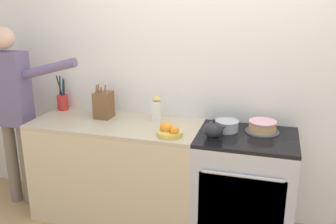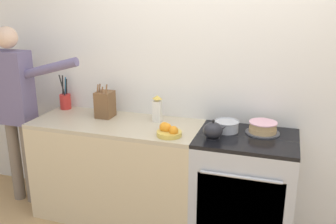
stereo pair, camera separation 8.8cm
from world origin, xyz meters
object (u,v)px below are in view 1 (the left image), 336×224
at_px(layer_cake, 262,127).
at_px(utensil_crock, 63,101).
at_px(mixing_bowl, 227,125).
at_px(fruit_bowl, 169,131).
at_px(tea_kettle, 214,130).
at_px(knife_block, 104,105).
at_px(stove_range, 244,187).
at_px(person_baker, 12,103).
at_px(milk_carton, 157,109).

xyz_separation_m(layer_cake, utensil_crock, (-1.88, 0.11, 0.04)).
relative_size(mixing_bowl, fruit_bowl, 1.01).
height_order(tea_kettle, knife_block, knife_block).
bearing_deg(stove_range, person_baker, -178.76).
distance_m(tea_kettle, mixing_bowl, 0.20).
bearing_deg(knife_block, milk_carton, 2.43).
xyz_separation_m(mixing_bowl, knife_block, (-1.11, 0.04, 0.07)).
xyz_separation_m(tea_kettle, mixing_bowl, (0.08, 0.19, -0.02)).
relative_size(stove_range, mixing_bowl, 4.51).
bearing_deg(tea_kettle, milk_carton, 155.31).
bearing_deg(mixing_bowl, layer_cake, 9.51).
bearing_deg(person_baker, utensil_crock, 32.01).
distance_m(mixing_bowl, utensil_crock, 1.61).
bearing_deg(tea_kettle, fruit_bowl, -171.40).
relative_size(layer_cake, person_baker, 0.16).
xyz_separation_m(mixing_bowl, fruit_bowl, (-0.42, -0.24, -0.01)).
bearing_deg(tea_kettle, layer_cake, 33.02).
distance_m(layer_cake, knife_block, 1.40).
distance_m(stove_range, milk_carton, 0.99).
relative_size(utensil_crock, milk_carton, 1.43).
bearing_deg(layer_cake, person_baker, -175.76).
xyz_separation_m(tea_kettle, person_baker, (-1.88, 0.07, 0.05)).
xyz_separation_m(stove_range, person_baker, (-2.13, -0.05, 0.57)).
relative_size(layer_cake, milk_carton, 1.15).
bearing_deg(tea_kettle, person_baker, 177.95).
bearing_deg(knife_block, stove_range, -5.10).
bearing_deg(mixing_bowl, stove_range, -22.34).
bearing_deg(tea_kettle, knife_block, 167.58).
bearing_deg(person_baker, knife_block, 5.41).
distance_m(fruit_bowl, milk_carton, 0.37).
height_order(mixing_bowl, utensil_crock, utensil_crock).
distance_m(tea_kettle, fruit_bowl, 0.35).
bearing_deg(stove_range, mixing_bowl, 157.66).
relative_size(knife_block, utensil_crock, 0.93).
height_order(tea_kettle, milk_carton, milk_carton).
bearing_deg(person_baker, layer_cake, -1.22).
distance_m(mixing_bowl, knife_block, 1.12).
relative_size(tea_kettle, person_baker, 0.11).
distance_m(tea_kettle, utensil_crock, 1.56).
distance_m(knife_block, milk_carton, 0.50).
bearing_deg(fruit_bowl, mixing_bowl, 29.47).
xyz_separation_m(mixing_bowl, utensil_crock, (-1.60, 0.15, 0.04)).
relative_size(mixing_bowl, milk_carton, 0.85).
bearing_deg(milk_carton, mixing_bowl, -5.91).
distance_m(layer_cake, person_baker, 2.24).
xyz_separation_m(fruit_bowl, person_baker, (-1.53, 0.12, 0.08)).
xyz_separation_m(knife_block, utensil_crock, (-0.49, 0.11, -0.04)).
height_order(tea_kettle, person_baker, person_baker).
xyz_separation_m(stove_range, fruit_bowl, (-0.60, -0.17, 0.49)).
bearing_deg(utensil_crock, fruit_bowl, -18.41).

